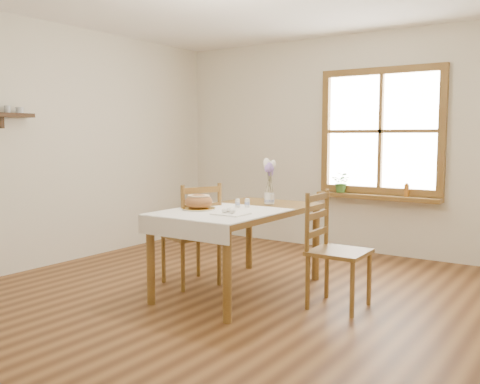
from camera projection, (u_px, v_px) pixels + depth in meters
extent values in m
plane|color=brown|center=(220.00, 299.00, 4.60)|extent=(5.00, 5.00, 0.00)
cube|color=silver|center=(342.00, 144.00, 6.51)|extent=(4.50, 0.10, 2.60)
cube|color=silver|center=(51.00, 145.00, 5.73)|extent=(0.10, 5.00, 2.60)
cube|color=brown|center=(382.00, 71.00, 6.11)|extent=(1.46, 0.08, 0.08)
cube|color=brown|center=(379.00, 190.00, 6.26)|extent=(1.46, 0.08, 0.08)
cube|color=brown|center=(326.00, 132.00, 6.57)|extent=(0.08, 0.08, 1.30)
cube|color=brown|center=(442.00, 131.00, 5.80)|extent=(0.08, 0.08, 1.30)
cube|color=brown|center=(381.00, 131.00, 6.19)|extent=(0.04, 0.06, 1.30)
cube|color=brown|center=(381.00, 131.00, 6.19)|extent=(1.30, 0.06, 0.04)
cube|color=white|center=(382.00, 131.00, 6.21)|extent=(1.30, 0.01, 1.30)
cube|color=brown|center=(377.00, 197.00, 6.22)|extent=(1.46, 0.20, 0.05)
cube|color=#462916|center=(3.00, 115.00, 5.15)|extent=(0.16, 0.60, 0.04)
cube|color=#462916|center=(1.00, 122.00, 5.18)|extent=(0.06, 0.04, 0.12)
cylinder|color=#B2B7BC|center=(7.00, 109.00, 5.19)|extent=(0.06, 0.06, 0.07)
cylinder|color=#B2B7BC|center=(19.00, 110.00, 5.29)|extent=(0.08, 0.08, 0.06)
cube|color=brown|center=(240.00, 211.00, 4.77)|extent=(0.90, 1.60, 0.05)
cylinder|color=brown|center=(151.00, 263.00, 4.42)|extent=(0.07, 0.07, 0.70)
cylinder|color=brown|center=(227.00, 277.00, 3.98)|extent=(0.07, 0.07, 0.70)
cylinder|color=brown|center=(249.00, 236.00, 5.63)|extent=(0.07, 0.07, 0.70)
cylinder|color=brown|center=(316.00, 244.00, 5.20)|extent=(0.07, 0.07, 0.70)
cube|color=white|center=(220.00, 212.00, 4.52)|extent=(0.91, 0.99, 0.01)
cylinder|color=silver|center=(199.00, 209.00, 4.63)|extent=(0.35, 0.35, 0.02)
ellipsoid|color=#AF6E3E|center=(199.00, 200.00, 4.63)|extent=(0.24, 0.24, 0.13)
cube|color=white|center=(231.00, 214.00, 4.35)|extent=(0.27, 0.23, 0.01)
cylinder|color=silver|center=(238.00, 203.00, 4.78)|extent=(0.06, 0.06, 0.08)
cylinder|color=silver|center=(247.00, 203.00, 4.78)|extent=(0.05, 0.05, 0.08)
cylinder|color=silver|center=(269.00, 199.00, 5.03)|extent=(0.11, 0.11, 0.10)
imported|color=#39692A|center=(342.00, 185.00, 6.45)|extent=(0.22, 0.25, 0.19)
cylinder|color=#9E5D1D|center=(407.00, 190.00, 6.01)|extent=(0.07, 0.07, 0.16)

